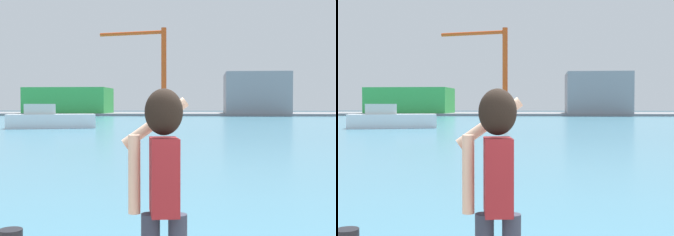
# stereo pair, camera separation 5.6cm
# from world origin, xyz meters

# --- Properties ---
(ground_plane) EXTENTS (220.00, 220.00, 0.00)m
(ground_plane) POSITION_xyz_m (0.00, 50.00, 0.00)
(ground_plane) COLOR #334751
(harbor_water) EXTENTS (140.00, 100.00, 0.02)m
(harbor_water) POSITION_xyz_m (0.00, 52.00, 0.01)
(harbor_water) COLOR teal
(harbor_water) RESTS_ON ground_plane
(far_shore_dock) EXTENTS (140.00, 20.00, 0.46)m
(far_shore_dock) POSITION_xyz_m (0.00, 92.00, 0.23)
(far_shore_dock) COLOR gray
(far_shore_dock) RESTS_ON ground_plane
(person_photographer) EXTENTS (0.53, 0.55, 1.74)m
(person_photographer) POSITION_xyz_m (-0.88, 0.44, 1.60)
(person_photographer) COLOR #2D3342
(person_photographer) RESTS_ON quay_promenade
(boat_moored) EXTENTS (8.07, 4.57, 2.19)m
(boat_moored) POSITION_xyz_m (-14.56, 37.76, 0.83)
(boat_moored) COLOR white
(boat_moored) RESTS_ON harbor_water
(warehouse_left) EXTENTS (16.23, 9.59, 5.04)m
(warehouse_left) POSITION_xyz_m (-27.81, 88.18, 2.98)
(warehouse_left) COLOR green
(warehouse_left) RESTS_ON far_shore_dock
(warehouse_right) EXTENTS (12.02, 13.09, 7.82)m
(warehouse_right) POSITION_xyz_m (9.35, 88.86, 4.37)
(warehouse_right) COLOR gray
(warehouse_right) RESTS_ON far_shore_dock
(port_crane) EXTENTS (13.52, 3.60, 16.42)m
(port_crane) POSITION_xyz_m (-10.27, 86.03, 10.77)
(port_crane) COLOR #D84C19
(port_crane) RESTS_ON far_shore_dock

